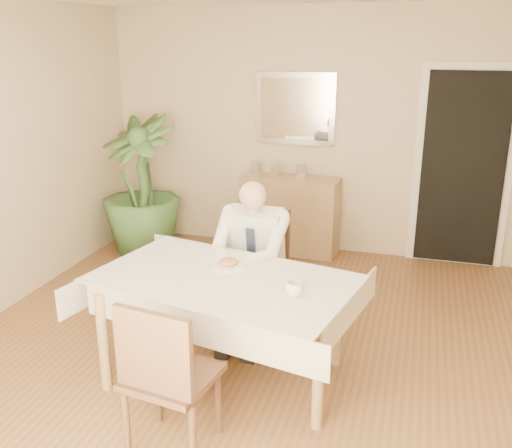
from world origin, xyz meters
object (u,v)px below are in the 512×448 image
(dining_table, at_px, (224,289))
(chair_far, at_px, (260,260))
(coffee_mug, at_px, (295,289))
(chair_near, at_px, (165,373))
(sideboard, at_px, (290,215))
(seated_man, at_px, (249,255))
(potted_palm, at_px, (140,186))

(dining_table, relative_size, chair_far, 2.02)
(dining_table, relative_size, coffee_mug, 17.39)
(coffee_mug, bearing_deg, chair_far, 116.68)
(chair_near, distance_m, sideboard, 3.41)
(seated_man, height_order, sideboard, seated_man)
(dining_table, height_order, potted_palm, potted_palm)
(chair_far, height_order, coffee_mug, chair_far)
(chair_far, height_order, potted_palm, potted_palm)
(coffee_mug, bearing_deg, dining_table, 165.39)
(dining_table, relative_size, seated_man, 1.54)
(sideboard, bearing_deg, seated_man, -81.37)
(chair_near, xyz_separation_m, seated_man, (0.04, 1.45, 0.14))
(seated_man, distance_m, sideboard, 1.98)
(dining_table, xyz_separation_m, coffee_mug, (0.51, -0.13, 0.13))
(chair_far, xyz_separation_m, sideboard, (-0.13, 1.67, -0.12))
(coffee_mug, bearing_deg, seated_man, 125.21)
(coffee_mug, bearing_deg, chair_near, -127.15)
(dining_table, xyz_separation_m, potted_palm, (-1.68, 2.08, 0.08))
(coffee_mug, bearing_deg, sideboard, 103.54)
(dining_table, distance_m, sideboard, 2.57)
(chair_near, xyz_separation_m, sideboard, (-0.10, 3.41, -0.13))
(chair_far, distance_m, chair_near, 1.75)
(dining_table, bearing_deg, potted_palm, 141.02)
(chair_near, height_order, coffee_mug, chair_near)
(seated_man, bearing_deg, coffee_mug, -54.79)
(chair_far, height_order, chair_near, chair_near)
(sideboard, bearing_deg, coffee_mug, -71.74)
(dining_table, relative_size, potted_palm, 1.28)
(chair_far, distance_m, sideboard, 1.68)
(seated_man, distance_m, potted_palm, 2.25)
(seated_man, xyz_separation_m, potted_palm, (-1.68, 1.49, 0.06))
(dining_table, xyz_separation_m, sideboard, (-0.13, 2.55, -0.25))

